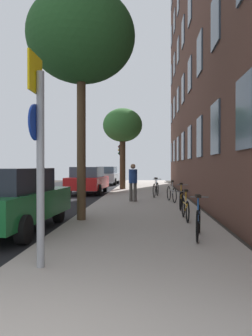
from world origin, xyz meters
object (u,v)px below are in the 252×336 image
at_px(bicycle_5, 157,187).
at_px(car_2, 107,175).
at_px(sign_post, 39,146).
at_px(car_1, 88,180).
at_px(bicycle_3, 172,193).
at_px(bicycle_2, 181,199).
at_px(pedestrian_0, 133,180).
at_px(car_0, 12,199).
at_px(tree_near, 81,38).
at_px(tree_far, 123,126).
at_px(traffic_light, 121,157).
at_px(bicycle_0, 198,221).
at_px(bicycle_4, 156,189).
at_px(bicycle_1, 185,208).

bearing_deg(bicycle_5, car_2, 112.17).
relative_size(sign_post, car_1, 0.76).
distance_m(bicycle_3, car_1, 6.96).
height_order(bicycle_2, car_2, car_2).
distance_m(bicycle_2, bicycle_3, 2.40).
xyz_separation_m(pedestrian_0, car_2, (-2.97, 14.93, -0.23)).
bearing_deg(bicycle_5, bicycle_2, -84.56).
xyz_separation_m(car_0, car_1, (-0.13, 11.48, 0.00)).
relative_size(tree_near, tree_far, 1.21).
distance_m(traffic_light, car_2, 4.23).
height_order(pedestrian_0, car_2, pedestrian_0).
xyz_separation_m(traffic_light, bicycle_0, (3.16, -18.55, -1.88)).
distance_m(tree_far, car_0, 14.82).
xyz_separation_m(bicycle_3, car_2, (-4.66, 14.98, 0.36)).
xyz_separation_m(pedestrian_0, car_1, (-2.94, 5.13, -0.23)).
height_order(traffic_light, bicycle_2, traffic_light).
relative_size(tree_far, car_2, 1.22).
distance_m(bicycle_3, bicycle_4, 2.48).
xyz_separation_m(bicycle_1, bicycle_4, (-0.67, 7.20, 0.04)).
bearing_deg(pedestrian_0, bicycle_5, 75.99).
height_order(sign_post, bicycle_3, sign_post).
distance_m(pedestrian_0, car_0, 6.95).
bearing_deg(car_2, bicycle_3, -72.72).
height_order(tree_far, bicycle_3, tree_far).
distance_m(sign_post, bicycle_5, 14.55).
bearing_deg(bicycle_0, bicycle_4, 94.02).
distance_m(bicycle_3, car_2, 15.70).
bearing_deg(pedestrian_0, bicycle_3, -1.70).
height_order(bicycle_0, bicycle_5, bicycle_0).
distance_m(bicycle_5, pedestrian_0, 4.93).
height_order(bicycle_4, car_1, car_1).
bearing_deg(car_2, tree_near, -85.22).
height_order(tree_near, bicycle_1, tree_near).
bearing_deg(tree_near, tree_far, 88.91).
xyz_separation_m(bicycle_3, bicycle_5, (-0.51, 4.80, -0.02)).
distance_m(sign_post, car_1, 14.84).
xyz_separation_m(bicycle_4, pedestrian_0, (-1.07, -2.35, 0.56)).
xyz_separation_m(tree_near, pedestrian_0, (1.30, 5.04, -4.36)).
xyz_separation_m(car_0, car_2, (-0.16, 21.29, 0.00)).
height_order(tree_far, car_1, tree_far).
distance_m(traffic_light, bicycle_3, 11.92).
relative_size(tree_near, car_1, 1.53).
relative_size(tree_far, car_1, 1.26).
bearing_deg(tree_far, traffic_light, 96.09).
bearing_deg(bicycle_2, tree_far, 105.73).
bearing_deg(bicycle_2, tree_near, -140.70).
height_order(sign_post, car_1, sign_post).
bearing_deg(car_1, bicycle_0, -69.26).
distance_m(bicycle_0, car_1, 13.24).
distance_m(tree_near, bicycle_1, 5.82).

